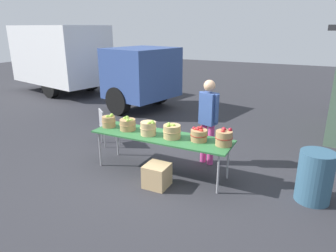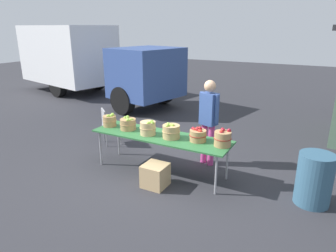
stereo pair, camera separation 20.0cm
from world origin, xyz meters
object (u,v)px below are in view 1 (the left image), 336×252
object	(u,v)px
market_table	(161,137)
apple_basket_red_0	(199,134)
apple_basket_green_0	(109,121)
apple_basket_green_1	(128,124)
apple_basket_red_1	(224,137)
trash_barrel	(315,177)
apple_basket_green_3	(172,131)
box_truck	(76,59)
apple_basket_green_2	(148,128)
folding_chair	(106,124)
vendor_adult	(208,116)
produce_crate	(157,176)

from	to	relation	value
market_table	apple_basket_red_0	xyz separation A→B (m)	(0.73, 0.06, 0.15)
apple_basket_green_0	apple_basket_green_1	size ratio (longest dim) A/B	0.87
apple_basket_red_1	trash_barrel	world-z (taller)	apple_basket_red_1
apple_basket_green_3	box_truck	bearing A→B (deg)	144.15
apple_basket_green_2	folding_chair	distance (m)	1.83
vendor_adult	box_truck	xyz separation A→B (m)	(-6.92, 3.89, 0.47)
apple_basket_red_1	folding_chair	size ratio (longest dim) A/B	0.36
apple_basket_red_0	vendor_adult	bearing A→B (deg)	96.29
apple_basket_green_1	folding_chair	size ratio (longest dim) A/B	0.38
apple_basket_green_1	vendor_adult	bearing A→B (deg)	29.21
market_table	vendor_adult	world-z (taller)	vendor_adult
apple_basket_red_1	box_truck	size ratio (longest dim) A/B	0.04
apple_basket_green_2	folding_chair	size ratio (longest dim) A/B	0.36
market_table	apple_basket_green_3	xyz separation A→B (m)	(0.24, -0.03, 0.17)
market_table	apple_basket_green_0	size ratio (longest dim) A/B	9.39
apple_basket_green_2	box_truck	bearing A→B (deg)	141.85
box_truck	produce_crate	world-z (taller)	box_truck
vendor_adult	folding_chair	distance (m)	2.54
market_table	trash_barrel	size ratio (longest dim) A/B	3.19
apple_basket_green_0	vendor_adult	world-z (taller)	vendor_adult
trash_barrel	apple_basket_green_0	bearing A→B (deg)	-177.43
apple_basket_green_0	apple_basket_red_0	bearing A→B (deg)	1.79
apple_basket_red_0	produce_crate	distance (m)	1.04
apple_basket_green_3	apple_basket_red_1	size ratio (longest dim) A/B	1.10
apple_basket_red_1	vendor_adult	world-z (taller)	vendor_adult
trash_barrel	apple_basket_green_2	bearing A→B (deg)	-175.17
market_table	folding_chair	xyz separation A→B (m)	(-1.83, 0.72, -0.21)
apple_basket_green_1	apple_basket_red_0	size ratio (longest dim) A/B	1.05
apple_basket_red_0	trash_barrel	world-z (taller)	apple_basket_red_0
apple_basket_green_2	produce_crate	bearing A→B (deg)	-47.70
apple_basket_green_0	produce_crate	size ratio (longest dim) A/B	0.70
market_table	folding_chair	world-z (taller)	folding_chair
apple_basket_red_0	apple_basket_red_1	bearing A→B (deg)	-2.18
vendor_adult	trash_barrel	bearing A→B (deg)	179.42
apple_basket_green_0	folding_chair	distance (m)	1.02
apple_basket_green_0	trash_barrel	xyz separation A→B (m)	(3.87, 0.17, -0.45)
apple_basket_red_1	produce_crate	xyz separation A→B (m)	(-1.00, -0.58, -0.69)
market_table	vendor_adult	bearing A→B (deg)	50.07
vendor_adult	produce_crate	bearing A→B (deg)	86.96
folding_chair	apple_basket_green_1	bearing A→B (deg)	-172.84
folding_chair	trash_barrel	distance (m)	4.54
market_table	trash_barrel	world-z (taller)	trash_barrel
apple_basket_green_3	apple_basket_red_0	world-z (taller)	apple_basket_green_3
trash_barrel	apple_basket_green_1	bearing A→B (deg)	-177.08
apple_basket_green_0	apple_basket_red_1	world-z (taller)	apple_basket_red_1
apple_basket_red_1	vendor_adult	bearing A→B (deg)	126.46
apple_basket_green_0	apple_basket_green_2	xyz separation A→B (m)	(0.97, -0.07, 0.01)
apple_basket_green_3	folding_chair	size ratio (longest dim) A/B	0.39
apple_basket_red_0	apple_basket_red_1	xyz separation A→B (m)	(0.46, -0.02, 0.02)
apple_basket_green_2	apple_basket_red_0	world-z (taller)	apple_basket_green_2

